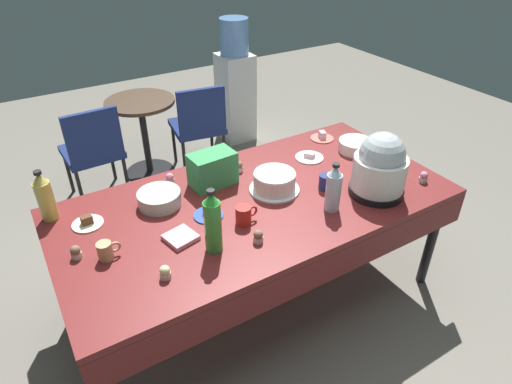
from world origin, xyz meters
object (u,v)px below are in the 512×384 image
object	(u,v)px
cupcake_vanilla	(424,177)
water_cooler	(235,85)
coffee_mug_navy	(325,182)
glass_salad_bowl	(159,198)
dessert_plate_cobalt	(208,214)
ceramic_snack_bowl	(356,146)
cupcake_berry	(165,272)
cupcake_rose	(239,167)
dessert_plate_white	(309,157)
cupcake_mint	(76,252)
dessert_plate_coral	(322,137)
round_cafe_table	(143,124)
soda_carton	(213,169)
cupcake_cocoa	(258,236)
maroon_chair_right	(199,123)
slow_cooker	(380,167)
potluck_table	(256,208)
frosted_layer_cake	(274,182)
coffee_mug_tan	(106,251)
soda_bottle_lime_soda	(213,223)
cupcake_lemon	(170,179)
coffee_mug_red	(244,215)
soda_bottle_water	(333,189)
soda_bottle_ginger_ale	(45,197)
maroon_chair_left	(93,148)
dessert_plate_cream	(87,222)

from	to	relation	value
cupcake_vanilla	water_cooler	bearing A→B (deg)	88.45
cupcake_vanilla	coffee_mug_navy	bearing A→B (deg)	155.77
glass_salad_bowl	dessert_plate_cobalt	size ratio (longest dim) A/B	1.47
ceramic_snack_bowl	cupcake_berry	size ratio (longest dim) A/B	3.36
cupcake_vanilla	cupcake_rose	xyz separation A→B (m)	(-0.87, 0.68, 0.00)
cupcake_vanilla	dessert_plate_white	bearing A→B (deg)	124.55
cupcake_mint	dessert_plate_coral	bearing A→B (deg)	12.29
coffee_mug_navy	cupcake_rose	bearing A→B (deg)	127.36
dessert_plate_coral	water_cooler	size ratio (longest dim) A/B	0.13
round_cafe_table	dessert_plate_cobalt	bearing A→B (deg)	-97.55
cupcake_mint	soda_carton	xyz separation A→B (m)	(0.84, 0.25, 0.07)
cupcake_cocoa	round_cafe_table	distance (m)	2.20
dessert_plate_coral	maroon_chair_right	size ratio (longest dim) A/B	0.19
slow_cooker	soda_carton	world-z (taller)	slow_cooker
potluck_table	cupcake_mint	xyz separation A→B (m)	(-0.97, 0.02, 0.09)
frosted_layer_cake	cupcake_berry	size ratio (longest dim) A/B	4.32
coffee_mug_tan	maroon_chair_right	world-z (taller)	maroon_chair_right
soda_bottle_lime_soda	coffee_mug_tan	world-z (taller)	soda_bottle_lime_soda
glass_salad_bowl	cupcake_cocoa	world-z (taller)	glass_salad_bowl
cupcake_berry	cupcake_cocoa	bearing A→B (deg)	-0.06
cupcake_lemon	maroon_chair_right	world-z (taller)	maroon_chair_right
frosted_layer_cake	cupcake_mint	xyz separation A→B (m)	(-1.11, -0.00, -0.02)
potluck_table	cupcake_lemon	size ratio (longest dim) A/B	32.59
frosted_layer_cake	cupcake_cocoa	world-z (taller)	frosted_layer_cake
potluck_table	ceramic_snack_bowl	bearing A→B (deg)	9.95
cupcake_rose	coffee_mug_red	world-z (taller)	coffee_mug_red
glass_salad_bowl	cupcake_lemon	bearing A→B (deg)	53.09
cupcake_berry	soda_bottle_lime_soda	world-z (taller)	soda_bottle_lime_soda
glass_salad_bowl	coffee_mug_navy	bearing A→B (deg)	-21.35
coffee_mug_tan	cupcake_lemon	bearing A→B (deg)	42.77
dessert_plate_coral	cupcake_mint	distance (m)	1.80
cupcake_rose	soda_carton	bearing A→B (deg)	-166.50
soda_bottle_water	cupcake_mint	bearing A→B (deg)	166.20
frosted_layer_cake	ceramic_snack_bowl	size ratio (longest dim) A/B	1.29
cupcake_cocoa	soda_bottle_ginger_ale	size ratio (longest dim) A/B	0.24
cupcake_vanilla	coffee_mug_navy	world-z (taller)	coffee_mug_navy
cupcake_berry	soda_bottle_water	distance (m)	0.97
maroon_chair_left	maroon_chair_right	size ratio (longest dim) A/B	1.00
soda_bottle_lime_soda	dessert_plate_cream	bearing A→B (deg)	132.75
dessert_plate_cream	dessert_plate_coral	size ratio (longest dim) A/B	0.99
coffee_mug_navy	coffee_mug_red	distance (m)	0.57
soda_bottle_water	maroon_chair_left	bearing A→B (deg)	113.91
glass_salad_bowl	cupcake_cocoa	bearing A→B (deg)	-61.84
dessert_plate_coral	dessert_plate_white	bearing A→B (deg)	-144.16
cupcake_vanilla	soda_bottle_ginger_ale	size ratio (longest dim) A/B	0.24
dessert_plate_cobalt	cupcake_lemon	bearing A→B (deg)	96.95
cupcake_rose	soda_bottle_water	world-z (taller)	soda_bottle_water
dessert_plate_white	cupcake_lemon	world-z (taller)	cupcake_lemon
dessert_plate_cobalt	soda_bottle_water	size ratio (longest dim) A/B	0.57
soda_bottle_water	cupcake_cocoa	bearing A→B (deg)	-176.43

